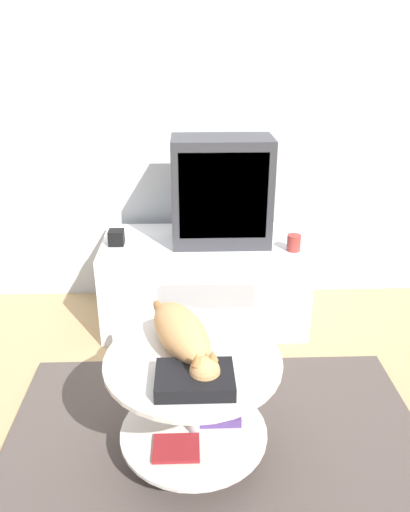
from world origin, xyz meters
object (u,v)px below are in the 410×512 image
dvd_box (195,379)px  cat (183,335)px  tv (222,192)px  speaker (116,237)px

dvd_box → cat: size_ratio=0.46×
tv → dvd_box: bearing=-97.6°
tv → cat: 1.04m
cat → dvd_box: bearing=-9.5°
cat → speaker: bearing=179.5°
speaker → dvd_box: 1.23m
tv → speaker: (-0.56, -0.02, -0.24)m
dvd_box → cat: bearing=101.4°
tv → speaker: 0.61m
speaker → cat: bearing=-69.6°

